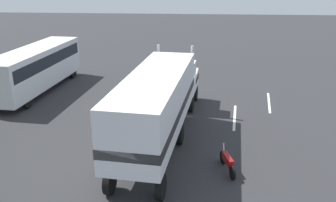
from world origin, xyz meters
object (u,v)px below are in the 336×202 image
at_px(semi_truck, 160,98).
at_px(parked_bus, 36,66).
at_px(person_bystander, 140,100).
at_px(motorcycle, 227,162).

xyz_separation_m(semi_truck, parked_bus, (8.23, 10.53, -0.46)).
bearing_deg(semi_truck, person_bystander, 23.66).
distance_m(parked_bus, motorcycle, 17.98).
distance_m(semi_truck, motorcycle, 4.99).
bearing_deg(parked_bus, motorcycle, -128.72).
bearing_deg(motorcycle, person_bystander, 36.55).
xyz_separation_m(semi_truck, person_bystander, (4.10, 1.80, -1.63)).
bearing_deg(person_bystander, semi_truck, -156.34).
bearing_deg(semi_truck, parked_bus, 52.00).
bearing_deg(person_bystander, motorcycle, -143.45).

